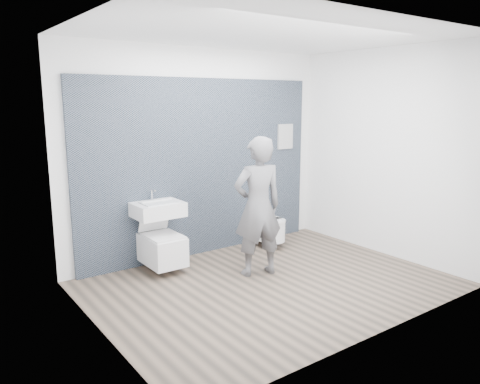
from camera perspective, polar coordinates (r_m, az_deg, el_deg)
ground at (r=5.58m, az=3.69°, el=-11.11°), size 4.00×4.00×0.00m
room_shell at (r=5.18m, az=3.93°, el=7.00°), size 4.00×4.00×4.00m
tile_wall at (r=6.71m, az=-4.41°, el=-7.23°), size 3.60×0.06×2.40m
washbasin at (r=5.90m, az=-9.96°, el=-2.06°), size 0.60×0.45×0.45m
toilet_square at (r=5.96m, az=-9.48°, el=-6.71°), size 0.42×0.61×0.80m
toilet_rounded at (r=6.88m, az=3.47°, el=-4.48°), size 0.35×0.59×0.32m
info_placard at (r=7.50m, az=5.31°, el=-5.24°), size 0.28×0.03×0.38m
visitor at (r=5.63m, az=2.19°, el=-1.81°), size 0.70×0.54×1.70m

